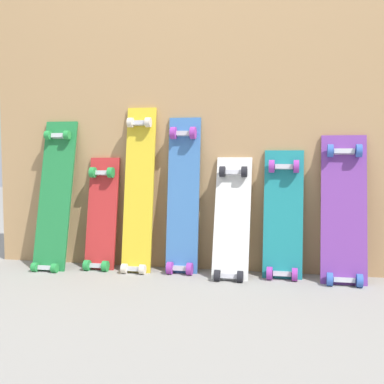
{
  "coord_description": "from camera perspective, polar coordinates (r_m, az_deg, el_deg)",
  "views": [
    {
      "loc": [
        0.52,
        -2.56,
        0.63
      ],
      "look_at": [
        0.0,
        -0.07,
        0.44
      ],
      "focal_mm": 45.51,
      "sensor_mm": 36.0,
      "label": 1
    }
  ],
  "objects": [
    {
      "name": "ground_plane",
      "position": [
        2.69,
        0.31,
        -9.21
      ],
      "size": [
        12.0,
        12.0,
        0.0
      ],
      "primitive_type": "plane",
      "color": "gray"
    },
    {
      "name": "plywood_wall_panel",
      "position": [
        2.7,
        0.62,
        9.67
      ],
      "size": [
        2.37,
        0.04,
        1.76
      ],
      "primitive_type": "cube",
      "color": "tan",
      "rests_on": "ground"
    },
    {
      "name": "skateboard_green",
      "position": [
        2.82,
        -15.82,
        -1.01
      ],
      "size": [
        0.19,
        0.27,
        0.9
      ],
      "color": "#1E7238",
      "rests_on": "ground"
    },
    {
      "name": "skateboard_red",
      "position": [
        2.76,
        -10.58,
        -3.13
      ],
      "size": [
        0.17,
        0.19,
        0.68
      ],
      "color": "#B22626",
      "rests_on": "ground"
    },
    {
      "name": "skateboard_yellow",
      "position": [
        2.67,
        -6.29,
        -0.4
      ],
      "size": [
        0.16,
        0.21,
        0.96
      ],
      "color": "gold",
      "rests_on": "ground"
    },
    {
      "name": "skateboard_blue",
      "position": [
        2.62,
        -1.08,
        -1.01
      ],
      "size": [
        0.17,
        0.18,
        0.9
      ],
      "color": "#386BAD",
      "rests_on": "ground"
    },
    {
      "name": "skateboard_white",
      "position": [
        2.53,
        4.68,
        -3.74
      ],
      "size": [
        0.19,
        0.27,
        0.69
      ],
      "color": "silver",
      "rests_on": "ground"
    },
    {
      "name": "skateboard_teal",
      "position": [
        2.56,
        10.63,
        -3.23
      ],
      "size": [
        0.2,
        0.19,
        0.72
      ],
      "color": "#197A7F",
      "rests_on": "ground"
    },
    {
      "name": "skateboard_purple",
      "position": [
        2.53,
        17.37,
        -2.57
      ],
      "size": [
        0.22,
        0.25,
        0.8
      ],
      "color": "#6B338C",
      "rests_on": "ground"
    }
  ]
}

